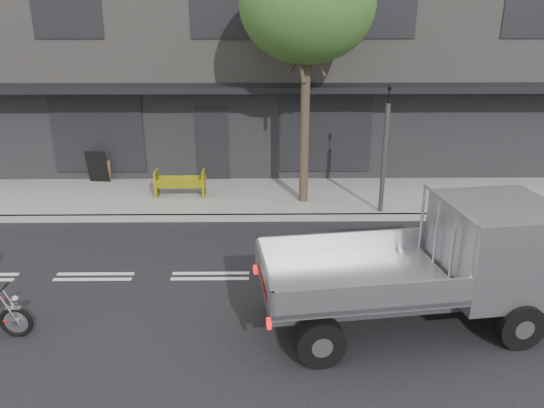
{
  "coord_description": "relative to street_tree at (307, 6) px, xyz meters",
  "views": [
    {
      "loc": [
        1.16,
        -9.79,
        5.17
      ],
      "look_at": [
        1.28,
        0.5,
        1.4
      ],
      "focal_mm": 35.0,
      "sensor_mm": 36.0,
      "label": 1
    }
  ],
  "objects": [
    {
      "name": "ground",
      "position": [
        -2.2,
        -4.2,
        -5.28
      ],
      "size": [
        80.0,
        80.0,
        0.0
      ],
      "primitive_type": "plane",
      "color": "black",
      "rests_on": "ground"
    },
    {
      "name": "sidewalk",
      "position": [
        -2.2,
        0.5,
        -5.2
      ],
      "size": [
        32.0,
        3.2,
        0.15
      ],
      "primitive_type": "cube",
      "color": "gray",
      "rests_on": "ground"
    },
    {
      "name": "kerb",
      "position": [
        -2.2,
        -1.1,
        -5.2
      ],
      "size": [
        32.0,
        0.2,
        0.15
      ],
      "primitive_type": "cube",
      "color": "gray",
      "rests_on": "ground"
    },
    {
      "name": "building_main",
      "position": [
        -2.2,
        7.1,
        -1.28
      ],
      "size": [
        26.0,
        10.0,
        8.0
      ],
      "primitive_type": "cube",
      "color": "slate",
      "rests_on": "ground"
    },
    {
      "name": "street_tree",
      "position": [
        0.0,
        0.0,
        0.0
      ],
      "size": [
        3.4,
        3.4,
        6.74
      ],
      "color": "#382B21",
      "rests_on": "ground"
    },
    {
      "name": "traffic_light_pole",
      "position": [
        2.0,
        -0.85,
        -3.63
      ],
      "size": [
        0.12,
        0.12,
        3.5
      ],
      "color": "#2D2D30",
      "rests_on": "ground"
    },
    {
      "name": "flatbed_ute",
      "position": [
        2.43,
        -5.88,
        -3.98
      ],
      "size": [
        5.11,
        2.6,
        2.27
      ],
      "rotation": [
        0.0,
        0.0,
        0.13
      ],
      "color": "black",
      "rests_on": "ground"
    },
    {
      "name": "construction_barrier",
      "position": [
        -3.49,
        0.2,
        -4.73
      ],
      "size": [
        1.44,
        0.58,
        0.8
      ],
      "primitive_type": null,
      "rotation": [
        0.0,
        0.0,
        -0.01
      ],
      "color": "yellow",
      "rests_on": "sidewalk"
    },
    {
      "name": "sandwich_board",
      "position": [
        -6.23,
        1.76,
        -4.63
      ],
      "size": [
        0.68,
        0.5,
        1.0
      ],
      "primitive_type": null,
      "rotation": [
        0.0,
        0.0,
        -0.13
      ],
      "color": "black",
      "rests_on": "sidewalk"
    }
  ]
}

